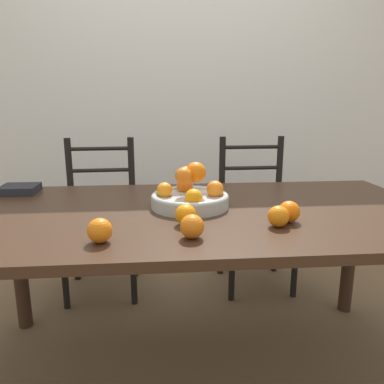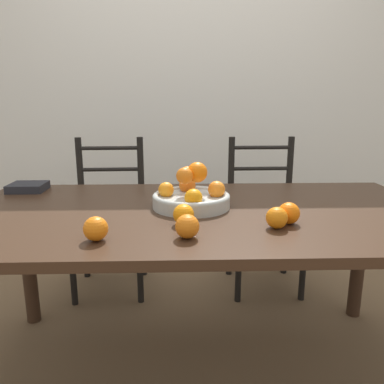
{
  "view_description": "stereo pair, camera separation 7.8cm",
  "coord_description": "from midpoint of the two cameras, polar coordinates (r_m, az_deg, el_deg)",
  "views": [
    {
      "loc": [
        -0.16,
        -1.41,
        1.14
      ],
      "look_at": [
        -0.04,
        -0.06,
        0.81
      ],
      "focal_mm": 35.0,
      "sensor_mm": 36.0,
      "label": 1
    },
    {
      "loc": [
        -0.08,
        -1.42,
        1.14
      ],
      "look_at": [
        -0.04,
        -0.06,
        0.81
      ],
      "focal_mm": 35.0,
      "sensor_mm": 36.0,
      "label": 2
    }
  ],
  "objects": [
    {
      "name": "ground_plane",
      "position": [
        1.82,
        -0.29,
        -25.25
      ],
      "size": [
        12.0,
        12.0,
        0.0
      ],
      "primitive_type": "plane",
      "color": "brown"
    },
    {
      "name": "wall_back",
      "position": [
        2.95,
        -2.95,
        16.57
      ],
      "size": [
        8.0,
        0.06,
        2.6
      ],
      "color": "silver",
      "rests_on": "ground_plane"
    },
    {
      "name": "dining_table",
      "position": [
        1.5,
        -0.31,
        -5.66
      ],
      "size": [
        1.9,
        0.97,
        0.73
      ],
      "color": "#382316",
      "rests_on": "ground_plane"
    },
    {
      "name": "fruit_bowl",
      "position": [
        1.5,
        -1.77,
        -0.52
      ],
      "size": [
        0.31,
        0.31,
        0.18
      ],
      "color": "#B2B7B2",
      "rests_on": "dining_table"
    },
    {
      "name": "orange_loose_0",
      "position": [
        1.29,
        -2.69,
        -3.48
      ],
      "size": [
        0.07,
        0.07,
        0.07
      ],
      "color": "orange",
      "rests_on": "dining_table"
    },
    {
      "name": "orange_loose_1",
      "position": [
        1.17,
        -1.91,
        -5.28
      ],
      "size": [
        0.08,
        0.08,
        0.08
      ],
      "color": "orange",
      "rests_on": "dining_table"
    },
    {
      "name": "orange_loose_2",
      "position": [
        1.17,
        -15.73,
        -5.69
      ],
      "size": [
        0.08,
        0.08,
        0.08
      ],
      "color": "orange",
      "rests_on": "dining_table"
    },
    {
      "name": "orange_loose_3",
      "position": [
        1.3,
        11.36,
        -3.67
      ],
      "size": [
        0.07,
        0.07,
        0.07
      ],
      "color": "orange",
      "rests_on": "dining_table"
    },
    {
      "name": "orange_loose_4",
      "position": [
        1.35,
        13.02,
        -2.94
      ],
      "size": [
        0.08,
        0.08,
        0.08
      ],
      "color": "orange",
      "rests_on": "dining_table"
    },
    {
      "name": "chair_left",
      "position": [
        2.35,
        -14.63,
        -3.94
      ],
      "size": [
        0.44,
        0.42,
        0.93
      ],
      "rotation": [
        0.0,
        0.0,
        0.04
      ],
      "color": "black",
      "rests_on": "ground_plane"
    },
    {
      "name": "chair_right",
      "position": [
        2.38,
        8.69,
        -3.4
      ],
      "size": [
        0.43,
        0.41,
        0.93
      ],
      "rotation": [
        0.0,
        0.0,
        0.02
      ],
      "color": "black",
      "rests_on": "ground_plane"
    },
    {
      "name": "book_stack",
      "position": [
        1.94,
        -25.85,
        0.38
      ],
      "size": [
        0.16,
        0.15,
        0.04
      ],
      "color": "#232328",
      "rests_on": "dining_table"
    }
  ]
}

